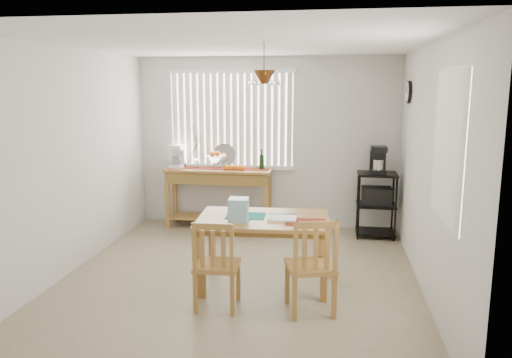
% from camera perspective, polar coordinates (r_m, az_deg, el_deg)
% --- Properties ---
extents(ground, '(4.00, 4.50, 0.01)m').
position_cam_1_polar(ground, '(5.83, -1.85, -11.21)').
color(ground, gray).
extents(room_shell, '(4.20, 4.70, 2.70)m').
position_cam_1_polar(room_shell, '(5.45, -1.89, 5.64)').
color(room_shell, silver).
rests_on(room_shell, ground).
extents(sideboard, '(1.63, 0.46, 0.92)m').
position_cam_1_polar(sideboard, '(7.66, -4.24, -0.52)').
color(sideboard, '#A97939').
rests_on(sideboard, ground).
extents(sideboard_items, '(1.55, 0.39, 0.70)m').
position_cam_1_polar(sideboard_items, '(7.68, -6.18, 2.26)').
color(sideboard_items, maroon).
rests_on(sideboard_items, sideboard).
extents(wire_cart, '(0.55, 0.44, 0.94)m').
position_cam_1_polar(wire_cart, '(7.39, 13.59, -2.18)').
color(wire_cart, black).
rests_on(wire_cart, ground).
extents(cart_items, '(0.22, 0.27, 0.39)m').
position_cam_1_polar(cart_items, '(7.30, 13.77, 2.07)').
color(cart_items, black).
rests_on(cart_items, wire_cart).
extents(dining_table, '(1.46, 0.99, 0.76)m').
position_cam_1_polar(dining_table, '(5.44, 0.86, -5.32)').
color(dining_table, '#A97939').
rests_on(dining_table, ground).
extents(table_items, '(1.11, 0.49, 0.24)m').
position_cam_1_polar(table_items, '(5.29, -0.73, -3.79)').
color(table_items, '#167E77').
rests_on(table_items, dining_table).
extents(chair_left, '(0.43, 0.43, 0.91)m').
position_cam_1_polar(chair_left, '(4.93, -4.55, -9.80)').
color(chair_left, '#A97939').
rests_on(chair_left, ground).
extents(chair_right, '(0.55, 0.55, 0.95)m').
position_cam_1_polar(chair_right, '(4.85, 6.36, -9.92)').
color(chair_right, '#A97939').
rests_on(chair_right, ground).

